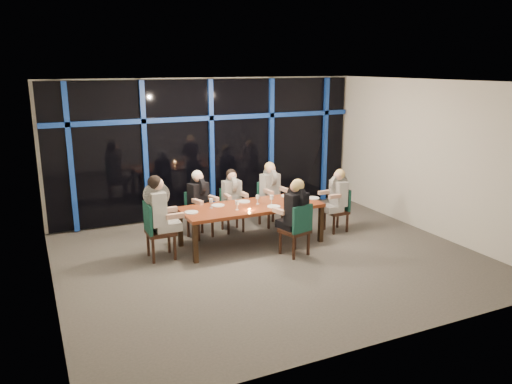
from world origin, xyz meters
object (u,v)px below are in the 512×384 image
Objects in this scene: diner_end_right at (337,191)px; water_pitcher at (291,197)px; chair_far_left at (197,211)px; wine_bottle at (299,194)px; chair_near_mid at (298,227)px; diner_end_left at (159,205)px; dining_table at (251,209)px; diner_far_mid at (232,191)px; chair_end_right at (339,207)px; chair_end_left at (155,228)px; chair_far_mid at (231,207)px; diner_far_right at (271,185)px; diner_near_mid at (295,206)px; diner_far_left at (199,194)px; chair_far_right at (269,201)px.

diner_end_right is 3.86× the size of water_pitcher.
chair_far_left is 2.74× the size of wine_bottle.
diner_end_left reaches higher than chair_near_mid.
diner_far_mid is (-0.03, 0.84, 0.15)m from dining_table.
chair_end_right is 3.67m from diner_end_left.
diner_end_right reaches higher than dining_table.
diner_far_mid reaches higher than chair_end_right.
chair_end_left is 1.16× the size of chair_end_right.
chair_far_mid is 2.18m from chair_end_right.
diner_far_right is at bearing -17.83° from chair_far_left.
chair_near_mid is 1.12× the size of diner_far_mid.
wine_bottle reaches higher than chair_end_left.
diner_end_right is (1.89, -0.88, 0.00)m from diner_far_mid.
diner_end_left is at bearing -92.69° from diner_end_right.
chair_far_left is 0.92× the size of diner_end_left.
wine_bottle is (0.51, 0.76, -0.02)m from diner_near_mid.
diner_far_mid is at bearing 173.48° from diner_far_right.
diner_end_right is at bearing -48.87° from diner_far_right.
chair_far_mid is 0.95m from diner_far_right.
chair_far_left is at bearing -51.24° from chair_end_left.
dining_table is 0.96m from diner_near_mid.
dining_table is 1.09m from diner_far_left.
chair_far_mid is 2.64× the size of wine_bottle.
wine_bottle is (1.72, -0.83, 0.01)m from diner_far_left.
chair_far_right is at bearing 90.00° from diner_far_right.
chair_far_mid is at bearing 168.63° from diner_far_right.
diner_end_left reaches higher than chair_far_left.
diner_far_left is 2.00m from diner_near_mid.
chair_end_right is (3.73, -0.05, -0.08)m from chair_end_left.
diner_end_left is (-1.68, -0.90, 0.48)m from chair_far_mid.
wine_bottle is (2.77, -0.08, 0.31)m from chair_end_left.
chair_end_left is at bearing -155.24° from diner_far_mid.
chair_far_left is 0.96× the size of chair_near_mid.
chair_far_left is 0.99× the size of chair_far_right.
diner_far_left reaches higher than chair_far_mid.
chair_end_left is 1.33m from diner_far_left.
diner_end_left is at bearing -160.35° from diner_far_left.
chair_end_right is at bearing -35.09° from diner_far_left.
dining_table is 3.08× the size of diner_end_right.
wine_bottle is (-0.95, -0.02, 0.39)m from chair_end_right.
chair_far_mid is at bearing -61.93° from diner_end_left.
diner_far_left is at bearing 178.24° from chair_far_right.
diner_far_left is 1.58m from diner_far_right.
chair_near_mid is 4.31× the size of water_pitcher.
diner_near_mid is (0.46, -0.82, 0.22)m from dining_table.
chair_end_right is 1.03m from wine_bottle.
diner_end_right is 0.92× the size of diner_near_mid.
water_pitcher is at bearing -10.08° from dining_table.
wine_bottle is at bearing -45.66° from chair_far_left.
chair_end_right is 0.95× the size of diner_near_mid.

